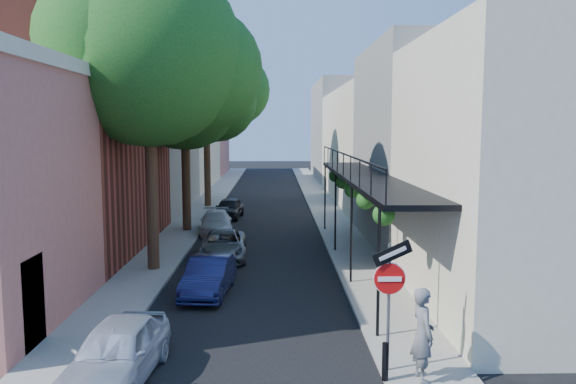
{
  "coord_description": "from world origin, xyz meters",
  "views": [
    {
      "loc": [
        0.73,
        -10.56,
        5.32
      ],
      "look_at": [
        1.24,
        11.48,
        2.8
      ],
      "focal_mm": 35.0,
      "sensor_mm": 36.0,
      "label": 1
    }
  ],
  "objects": [
    {
      "name": "oak_far",
      "position": [
        -3.35,
        27.27,
        8.26
      ],
      "size": [
        7.7,
        7.0,
        11.9
      ],
      "color": "#372216",
      "rests_on": "ground"
    },
    {
      "name": "bollard",
      "position": [
        3.0,
        0.5,
        0.52
      ],
      "size": [
        0.14,
        0.14,
        0.8
      ],
      "primitive_type": "cylinder",
      "color": "black",
      "rests_on": "sidewalk_right"
    },
    {
      "name": "parked_car_e",
      "position": [
        -2.0,
        22.33,
        0.6
      ],
      "size": [
        1.73,
        3.66,
        1.21
      ],
      "primitive_type": "imported",
      "rotation": [
        0.0,
        0.0,
        -0.09
      ],
      "color": "black",
      "rests_on": "ground"
    },
    {
      "name": "parked_car_b",
      "position": [
        -1.4,
        7.06,
        0.59
      ],
      "size": [
        1.54,
        3.69,
        1.19
      ],
      "primitive_type": "imported",
      "rotation": [
        0.0,
        0.0,
        -0.08
      ],
      "color": "#151842",
      "rests_on": "ground"
    },
    {
      "name": "parked_car_a",
      "position": [
        -2.6,
        0.82,
        0.65
      ],
      "size": [
        1.84,
        3.91,
        1.29
      ],
      "primitive_type": "imported",
      "rotation": [
        0.0,
        0.0,
        -0.08
      ],
      "color": "#B2B8C5",
      "rests_on": "ground"
    },
    {
      "name": "parked_car_d",
      "position": [
        -2.26,
        17.65,
        0.56
      ],
      "size": [
        1.94,
        3.98,
        1.12
      ],
      "primitive_type": "imported",
      "rotation": [
        0.0,
        0.0,
        0.1
      ],
      "color": "silver",
      "rests_on": "ground"
    },
    {
      "name": "sidewalk_left",
      "position": [
        -4.0,
        30.0,
        0.06
      ],
      "size": [
        2.0,
        64.0,
        0.12
      ],
      "primitive_type": "cube",
      "color": "gray",
      "rests_on": "ground"
    },
    {
      "name": "oak_mid",
      "position": [
        -3.42,
        18.23,
        7.06
      ],
      "size": [
        6.6,
        6.0,
        10.2
      ],
      "color": "#372216",
      "rests_on": "ground"
    },
    {
      "name": "sign_post",
      "position": [
        3.16,
        0.97,
        2.04
      ],
      "size": [
        0.89,
        0.17,
        2.99
      ],
      "color": "#595B60",
      "rests_on": "ground"
    },
    {
      "name": "buildings_left",
      "position": [
        -9.3,
        28.76,
        4.94
      ],
      "size": [
        10.1,
        59.1,
        12.0
      ],
      "color": "#C47364",
      "rests_on": "ground"
    },
    {
      "name": "pedestrian",
      "position": [
        3.76,
        0.5,
        1.1
      ],
      "size": [
        0.56,
        0.77,
        1.96
      ],
      "primitive_type": "imported",
      "rotation": [
        0.0,
        0.0,
        1.7
      ],
      "color": "slate",
      "rests_on": "sidewalk_right"
    },
    {
      "name": "buildings_right",
      "position": [
        8.99,
        29.49,
        4.42
      ],
      "size": [
        9.8,
        55.0,
        10.0
      ],
      "color": "beige",
      "rests_on": "ground"
    },
    {
      "name": "sidewalk_right",
      "position": [
        4.0,
        30.0,
        0.06
      ],
      "size": [
        2.0,
        64.0,
        0.12
      ],
      "primitive_type": "cube",
      "color": "gray",
      "rests_on": "ground"
    },
    {
      "name": "road_surface",
      "position": [
        0.0,
        30.0,
        0.01
      ],
      "size": [
        6.0,
        64.0,
        0.01
      ],
      "primitive_type": "cube",
      "color": "black",
      "rests_on": "ground"
    },
    {
      "name": "parked_car_c",
      "position": [
        -1.4,
        11.94,
        0.56
      ],
      "size": [
        2.08,
        4.15,
        1.13
      ],
      "primitive_type": "imported",
      "rotation": [
        0.0,
        0.0,
        0.05
      ],
      "color": "slate",
      "rests_on": "ground"
    },
    {
      "name": "oak_near",
      "position": [
        -3.37,
        10.26,
        7.88
      ],
      "size": [
        7.48,
        6.8,
        11.42
      ],
      "color": "#372216",
      "rests_on": "ground"
    }
  ]
}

